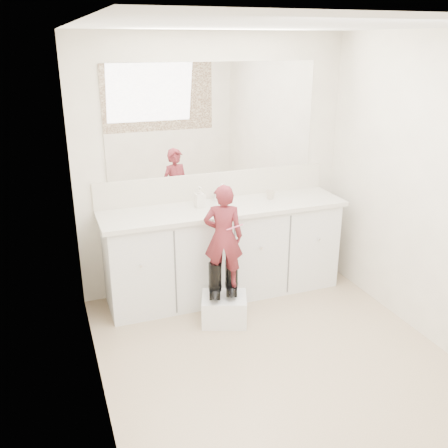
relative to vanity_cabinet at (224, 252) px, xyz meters
name	(u,v)px	position (x,y,z in m)	size (l,w,h in m)	color
floor	(280,363)	(0.00, -1.23, -0.42)	(3.00, 3.00, 0.00)	#948361
ceiling	(295,25)	(0.00, -1.23, 1.97)	(3.00, 3.00, 0.00)	white
wall_back	(214,166)	(0.00, 0.27, 0.77)	(2.60, 2.60, 0.00)	beige
wall_left	(91,240)	(-1.30, -1.23, 0.78)	(3.00, 3.00, 0.00)	beige
wall_right	(438,196)	(1.30, -1.23, 0.78)	(3.00, 3.00, 0.00)	beige
vanity_cabinet	(224,252)	(0.00, 0.00, 0.00)	(2.20, 0.55, 0.85)	silver
countertop	(224,208)	(0.00, -0.01, 0.45)	(2.28, 0.58, 0.04)	beige
backsplash	(214,185)	(0.00, 0.26, 0.59)	(2.28, 0.03, 0.25)	beige
mirror	(214,119)	(0.00, 0.26, 1.22)	(2.00, 0.02, 1.00)	white
faucet	(218,196)	(0.00, 0.15, 0.52)	(0.08, 0.08, 0.10)	silver
cup	(270,195)	(0.49, 0.05, 0.51)	(0.09, 0.09, 0.08)	beige
soap_bottle	(200,197)	(-0.22, 0.05, 0.56)	(0.09, 0.09, 0.19)	silver
step_stool	(224,309)	(-0.19, -0.51, -0.30)	(0.38, 0.32, 0.24)	white
boot_left	(215,280)	(-0.26, -0.49, -0.02)	(0.12, 0.21, 0.32)	black
boot_right	(232,277)	(-0.11, -0.49, -0.02)	(0.12, 0.21, 0.32)	black
toddler	(223,237)	(-0.19, -0.49, 0.37)	(0.33, 0.21, 0.89)	#9E303E
toothbrush	(235,227)	(-0.12, -0.57, 0.47)	(0.01, 0.01, 0.14)	#E4587F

